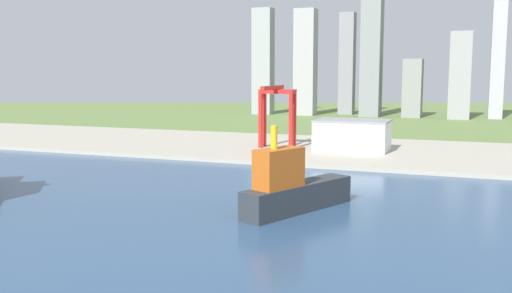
{
  "coord_description": "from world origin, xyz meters",
  "views": [
    {
      "loc": [
        66.79,
        116.08,
        52.94
      ],
      "look_at": [
        13.65,
        256.33,
        33.49
      ],
      "focal_mm": 40.4,
      "sensor_mm": 36.0,
      "label": 1
    }
  ],
  "objects": [
    {
      "name": "ground_plane",
      "position": [
        0.0,
        300.0,
        0.0
      ],
      "size": [
        2400.0,
        2400.0,
        0.0
      ],
      "primitive_type": "plane",
      "color": "olive"
    },
    {
      "name": "water_bay",
      "position": [
        0.0,
        240.0,
        0.07
      ],
      "size": [
        840.0,
        360.0,
        0.15
      ],
      "primitive_type": "cube",
      "color": "#2D4C70",
      "rests_on": "ground"
    },
    {
      "name": "industrial_pier",
      "position": [
        0.0,
        490.0,
        1.25
      ],
      "size": [
        840.0,
        140.0,
        2.5
      ],
      "primitive_type": "cube",
      "color": "#ABA593",
      "rests_on": "ground"
    },
    {
      "name": "container_barge",
      "position": [
        4.14,
        320.42,
        9.27
      ],
      "size": [
        31.05,
        53.94,
        33.68
      ],
      "color": "#2D3338",
      "rests_on": "water_bay"
    },
    {
      "name": "port_crane_red",
      "position": [
        -55.63,
        477.83,
        32.15
      ],
      "size": [
        23.64,
        39.08,
        41.69
      ],
      "color": "red",
      "rests_on": "industrial_pier"
    },
    {
      "name": "warehouse_main",
      "position": [
        -5.98,
        484.17,
        12.44
      ],
      "size": [
        46.77,
        31.05,
        19.84
      ],
      "color": "white",
      "rests_on": "industrial_pier"
    },
    {
      "name": "distant_skyline",
      "position": [
        -7.9,
        814.37,
        58.98
      ],
      "size": [
        434.74,
        64.54,
        137.63
      ],
      "color": "#969B9D",
      "rests_on": "ground"
    }
  ]
}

